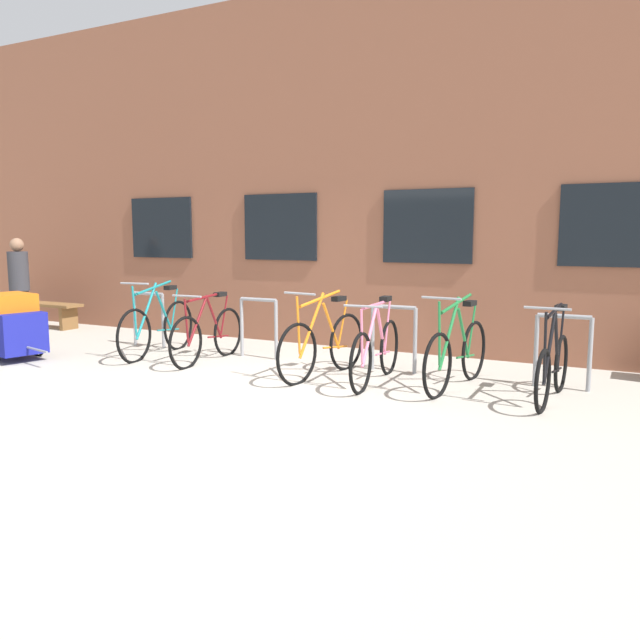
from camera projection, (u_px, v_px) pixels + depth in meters
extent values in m
plane|color=#B2ADA0|center=(228.00, 394.00, 6.86)|extent=(42.00, 42.00, 0.00)
cube|color=brown|center=(418.00, 184.00, 12.11)|extent=(28.00, 6.30, 5.36)
cube|color=black|center=(161.00, 228.00, 11.04)|extent=(1.30, 0.04, 1.03)
cube|color=black|center=(280.00, 227.00, 9.96)|extent=(1.30, 0.04, 1.03)
cube|color=black|center=(427.00, 226.00, 8.89)|extent=(1.30, 0.04, 1.03)
cube|color=black|center=(615.00, 225.00, 7.81)|extent=(1.30, 0.04, 1.03)
cylinder|color=gray|center=(135.00, 319.00, 9.87)|extent=(0.05, 0.05, 0.82)
cylinder|color=gray|center=(163.00, 321.00, 9.62)|extent=(0.05, 0.05, 0.82)
cylinder|color=gray|center=(148.00, 294.00, 9.69)|extent=(0.57, 0.05, 0.05)
cylinder|color=gray|center=(242.00, 327.00, 8.97)|extent=(0.05, 0.05, 0.82)
cylinder|color=gray|center=(276.00, 330.00, 8.72)|extent=(0.05, 0.05, 0.82)
cylinder|color=gray|center=(258.00, 300.00, 8.79)|extent=(0.57, 0.05, 0.05)
cylinder|color=gray|center=(373.00, 338.00, 8.08)|extent=(0.05, 0.05, 0.82)
cylinder|color=gray|center=(415.00, 341.00, 7.82)|extent=(0.05, 0.05, 0.82)
cylinder|color=gray|center=(394.00, 307.00, 7.90)|extent=(0.57, 0.05, 0.05)
cylinder|color=gray|center=(536.00, 351.00, 7.18)|extent=(0.05, 0.05, 0.82)
cylinder|color=gray|center=(590.00, 355.00, 6.93)|extent=(0.05, 0.05, 0.82)
cylinder|color=gray|center=(564.00, 316.00, 7.00)|extent=(0.57, 0.05, 0.05)
torus|color=black|center=(228.00, 332.00, 9.04)|extent=(0.07, 0.70, 0.70)
torus|color=black|center=(186.00, 343.00, 8.14)|extent=(0.07, 0.70, 0.70)
cylinder|color=maroon|center=(198.00, 320.00, 8.35)|extent=(0.06, 0.48, 0.64)
cylinder|color=maroon|center=(214.00, 318.00, 8.70)|extent=(0.05, 0.35, 0.60)
cylinder|color=maroon|center=(204.00, 297.00, 8.46)|extent=(0.07, 0.77, 0.08)
cylinder|color=maroon|center=(218.00, 336.00, 8.82)|extent=(0.05, 0.50, 0.07)
cylinder|color=maroon|center=(224.00, 315.00, 8.93)|extent=(0.03, 0.20, 0.54)
cylinder|color=maroon|center=(186.00, 321.00, 8.12)|extent=(0.03, 0.08, 0.58)
cube|color=black|center=(220.00, 294.00, 8.81)|extent=(0.11, 0.20, 0.06)
cylinder|color=gray|center=(187.00, 296.00, 8.10)|extent=(0.44, 0.05, 0.03)
torus|color=black|center=(178.00, 325.00, 9.53)|extent=(0.13, 0.75, 0.75)
torus|color=black|center=(134.00, 336.00, 8.54)|extent=(0.13, 0.75, 0.75)
cylinder|color=teal|center=(146.00, 311.00, 8.77)|extent=(0.10, 0.52, 0.75)
cylinder|color=teal|center=(164.00, 312.00, 9.17)|extent=(0.08, 0.39, 0.63)
cylinder|color=teal|center=(153.00, 288.00, 8.89)|extent=(0.13, 0.85, 0.16)
cylinder|color=teal|center=(168.00, 330.00, 9.29)|extent=(0.09, 0.54, 0.08)
cylinder|color=teal|center=(174.00, 308.00, 9.41)|extent=(0.05, 0.20, 0.56)
cylinder|color=teal|center=(134.00, 311.00, 8.51)|extent=(0.04, 0.08, 0.68)
cube|color=black|center=(170.00, 288.00, 9.29)|extent=(0.12, 0.21, 0.06)
cylinder|color=gray|center=(134.00, 283.00, 8.49)|extent=(0.44, 0.08, 0.03)
torus|color=black|center=(474.00, 351.00, 7.55)|extent=(0.13, 0.72, 0.72)
torus|color=black|center=(438.00, 366.00, 6.68)|extent=(0.13, 0.72, 0.72)
cylinder|color=#1E7238|center=(449.00, 333.00, 6.87)|extent=(0.10, 0.51, 0.76)
cylinder|color=#1E7238|center=(463.00, 334.00, 7.23)|extent=(0.08, 0.39, 0.63)
cylinder|color=#1E7238|center=(456.00, 304.00, 6.98)|extent=(0.14, 0.84, 0.16)
cylinder|color=#1E7238|center=(466.00, 356.00, 7.34)|extent=(0.09, 0.53, 0.07)
cylinder|color=#1E7238|center=(472.00, 329.00, 7.44)|extent=(0.05, 0.20, 0.56)
cylinder|color=#1E7238|center=(439.00, 334.00, 6.65)|extent=(0.04, 0.08, 0.69)
cube|color=black|center=(470.00, 303.00, 7.33)|extent=(0.12, 0.21, 0.06)
cylinder|color=gray|center=(441.00, 298.00, 6.62)|extent=(0.44, 0.08, 0.03)
torus|color=black|center=(347.00, 342.00, 8.10)|extent=(0.16, 0.74, 0.74)
torus|color=black|center=(297.00, 354.00, 7.27)|extent=(0.16, 0.74, 0.74)
cylinder|color=orange|center=(312.00, 325.00, 7.46)|extent=(0.11, 0.49, 0.74)
cylinder|color=orange|center=(331.00, 326.00, 7.78)|extent=(0.09, 0.37, 0.62)
cylinder|color=orange|center=(320.00, 299.00, 7.55)|extent=(0.16, 0.80, 0.16)
cylinder|color=orange|center=(335.00, 347.00, 7.89)|extent=(0.11, 0.51, 0.08)
cylinder|color=orange|center=(343.00, 322.00, 7.99)|extent=(0.06, 0.20, 0.55)
cylinder|color=orange|center=(298.00, 325.00, 7.25)|extent=(0.04, 0.08, 0.67)
cube|color=black|center=(339.00, 299.00, 7.87)|extent=(0.13, 0.21, 0.06)
cylinder|color=gray|center=(300.00, 294.00, 7.22)|extent=(0.44, 0.10, 0.03)
torus|color=black|center=(561.00, 364.00, 6.96)|extent=(0.08, 0.65, 0.65)
torus|color=black|center=(543.00, 381.00, 6.14)|extent=(0.08, 0.65, 0.65)
cylinder|color=black|center=(550.00, 345.00, 6.33)|extent=(0.07, 0.46, 0.74)
cylinder|color=black|center=(557.00, 343.00, 6.64)|extent=(0.06, 0.34, 0.68)
cylinder|color=black|center=(554.00, 311.00, 6.41)|extent=(0.08, 0.74, 0.10)
cylinder|color=black|center=(557.00, 370.00, 6.76)|extent=(0.06, 0.48, 0.07)
cylinder|color=black|center=(561.00, 338.00, 6.85)|extent=(0.04, 0.20, 0.62)
cylinder|color=black|center=(545.00, 347.00, 6.12)|extent=(0.03, 0.08, 0.68)
cube|color=black|center=(561.00, 307.00, 6.72)|extent=(0.11, 0.21, 0.06)
cylinder|color=gray|center=(547.00, 308.00, 6.09)|extent=(0.44, 0.05, 0.03)
torus|color=black|center=(389.00, 348.00, 7.85)|extent=(0.09, 0.69, 0.69)
torus|color=black|center=(361.00, 363.00, 6.88)|extent=(0.09, 0.69, 0.69)
cylinder|color=pink|center=(370.00, 335.00, 7.11)|extent=(0.07, 0.51, 0.66)
cylinder|color=pink|center=(381.00, 330.00, 7.49)|extent=(0.06, 0.38, 0.66)
cylinder|color=pink|center=(375.00, 305.00, 7.22)|extent=(0.09, 0.83, 0.04)
cylinder|color=pink|center=(383.00, 353.00, 7.61)|extent=(0.06, 0.53, 0.07)
cylinder|color=pink|center=(387.00, 325.00, 7.73)|extent=(0.04, 0.20, 0.60)
cylinder|color=pink|center=(362.00, 336.00, 6.86)|extent=(0.03, 0.08, 0.59)
cube|color=black|center=(386.00, 299.00, 7.60)|extent=(0.11, 0.21, 0.06)
cylinder|color=gray|center=(363.00, 306.00, 6.84)|extent=(0.44, 0.06, 0.03)
cube|color=navy|center=(12.00, 332.00, 8.74)|extent=(1.02, 0.80, 0.56)
cube|color=orange|center=(8.00, 302.00, 8.74)|extent=(0.80, 0.72, 0.24)
torus|color=black|center=(37.00, 342.00, 9.01)|extent=(0.43, 0.15, 0.43)
cylinder|color=gray|center=(37.00, 350.00, 8.29)|extent=(0.54, 0.17, 0.03)
cube|color=brown|center=(39.00, 304.00, 11.80)|extent=(1.90, 0.40, 0.05)
cube|color=brown|center=(12.00, 314.00, 12.17)|extent=(0.08, 0.36, 0.41)
cube|color=brown|center=(69.00, 318.00, 11.49)|extent=(0.08, 0.36, 0.41)
cylinder|color=brown|center=(17.00, 315.00, 10.40)|extent=(0.14, 0.14, 0.80)
cylinder|color=brown|center=(26.00, 314.00, 10.62)|extent=(0.14, 0.14, 0.80)
cylinder|color=#333338|center=(18.00, 271.00, 10.41)|extent=(0.32, 0.32, 0.64)
sphere|color=#8C664C|center=(17.00, 245.00, 10.35)|extent=(0.22, 0.22, 0.22)
cube|color=black|center=(6.00, 330.00, 10.03)|extent=(0.31, 0.25, 0.44)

